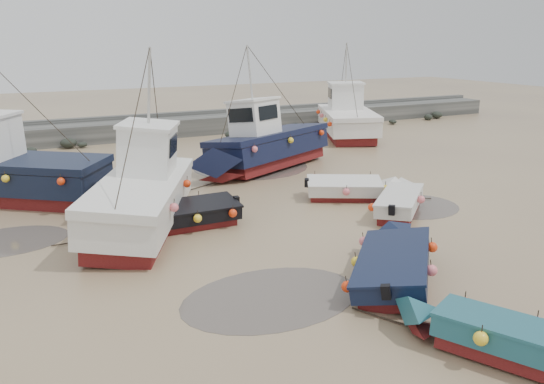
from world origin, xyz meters
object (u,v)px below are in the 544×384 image
Objects in this scene: dinghy_4 at (170,214)px; cabin_boat_1 at (142,189)px; cabin_boat_0 at (2,170)px; cabin_boat_3 at (346,117)px; person at (127,219)px; dinghy_1 at (398,259)px; dinghy_2 at (490,330)px; cabin_boat_2 at (264,144)px; dinghy_3 at (402,198)px; dinghy_5 at (353,186)px.

cabin_boat_1 reaches higher than dinghy_4.
dinghy_4 is 8.30m from cabin_boat_0.
cabin_boat_3 is 5.67× the size of person.
dinghy_1 is 1.11× the size of dinghy_2.
cabin_boat_2 is (7.53, 5.69, 0.00)m from cabin_boat_1.
cabin_boat_1 reaches higher than dinghy_1.
dinghy_2 is 2.67× the size of person.
cabin_boat_3 is at bearing -164.91° from person.
cabin_boat_0 is at bearing 90.19° from dinghy_2.
dinghy_4 is at bearing 168.02° from dinghy_1.
dinghy_4 is 9.53m from cabin_boat_2.
cabin_boat_0 is 0.92× the size of cabin_boat_1.
dinghy_4 is 2.18m from person.
dinghy_3 is 8.93m from cabin_boat_2.
dinghy_3 is at bearing -92.65° from cabin_boat_3.
dinghy_2 is 17.46m from cabin_boat_2.
person is (-9.09, 1.54, -0.56)m from dinghy_5.
dinghy_2 is 0.97× the size of dinghy_5.
cabin_boat_0 is at bearing -87.67° from dinghy_5.
cabin_boat_3 reaches higher than dinghy_5.
dinghy_5 is at bearing 20.88° from cabin_boat_1.
cabin_boat_3 is at bearing -81.49° from cabin_boat_2.
cabin_boat_0 is 12.02m from cabin_boat_2.
dinghy_5 is at bearing -87.97° from dinghy_4.
cabin_boat_2 is (6.81, 6.61, 0.79)m from dinghy_4.
cabin_boat_1 is at bearing 168.37° from dinghy_1.
cabin_boat_3 is (8.24, 12.74, 0.76)m from dinghy_5.
person is (-5.87, 8.41, -0.54)m from dinghy_1.
dinghy_1 is 6.02m from dinghy_3.
dinghy_3 reaches higher than person.
cabin_boat_1 is at bearing 101.37° from cabin_boat_2.
dinghy_3 is 0.51× the size of cabin_boat_0.
dinghy_4 is (-8.59, 2.10, -0.01)m from dinghy_3.
cabin_boat_0 reaches higher than dinghy_2.
cabin_boat_2 is (2.88, 17.20, 0.76)m from dinghy_2.
dinghy_4 is at bearing 82.32° from dinghy_2.
dinghy_1 is 8.14m from dinghy_4.
dinghy_1 is at bearing 107.11° from person.
cabin_boat_3 is at bearing 61.23° from cabin_boat_1.
dinghy_1 is 0.54× the size of cabin_boat_2.
dinghy_4 is at bearing 108.46° from cabin_boat_2.
cabin_boat_0 reaches higher than dinghy_4.
cabin_boat_0 is (-13.79, 8.52, 0.77)m from dinghy_3.
cabin_boat_0 is at bearing 155.01° from cabin_boat_1.
dinghy_1 is 0.52× the size of cabin_boat_3.
dinghy_2 is 13.37m from person.
dinghy_2 and dinghy_3 have the same top height.
cabin_boat_2 is at bearing -45.26° from dinghy_4.
dinghy_3 is at bearing 33.21° from dinghy_2.
dinghy_1 and dinghy_2 have the same top height.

